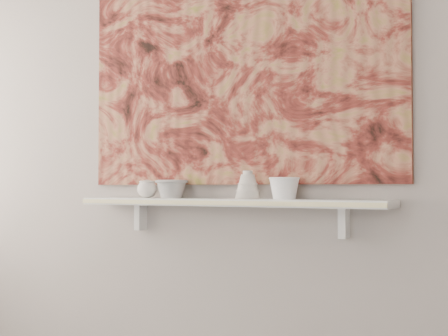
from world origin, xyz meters
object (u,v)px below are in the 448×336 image
Objects in this scene: bell_vessel at (248,185)px; painting at (235,57)px; shelf at (226,202)px; bowl_white at (284,188)px; bowl_grey at (172,189)px; cup_cream at (147,189)px.

painting is at bearing 142.20° from bell_vessel.
painting reaches higher than shelf.
bell_vessel is at bearing -37.80° from painting.
bowl_white is at bearing -16.77° from painting.
shelf is at bearing -90.00° from painting.
bowl_grey is at bearing -163.56° from painting.
bowl_grey is (-0.27, -0.08, -0.57)m from painting.
bowl_grey is at bearing 180.00° from shelf.
painting reaches higher than bell_vessel.
bell_vessel is (0.10, -0.08, -0.55)m from painting.
shelf is 0.13m from bell_vessel.
shelf is 0.41m from cup_cream.
bowl_white is (0.27, 0.00, 0.06)m from shelf.
cup_cream is 0.51m from bell_vessel.
bell_vessel reaches higher than bowl_white.
bowl_white is at bearing 0.00° from bell_vessel.
bowl_grey is 0.54m from bowl_white.
bowl_white reaches higher than cup_cream.
bowl_white reaches higher than shelf.
cup_cream is (-0.41, -0.08, -0.57)m from painting.
cup_cream is at bearing 180.00° from bowl_grey.
shelf is 0.63m from painting.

